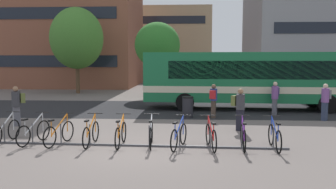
% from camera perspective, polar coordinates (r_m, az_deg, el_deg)
% --- Properties ---
extents(ground, '(200.00, 200.00, 0.00)m').
position_cam_1_polar(ground, '(11.03, -5.07, -8.92)').
color(ground, '#6B605B').
extents(bus_lane_asphalt, '(80.00, 7.20, 0.01)m').
position_cam_1_polar(bus_lane_asphalt, '(19.91, -1.40, -2.33)').
color(bus_lane_asphalt, '#232326').
rests_on(bus_lane_asphalt, ground).
extents(city_bus, '(12.14, 3.18, 3.20)m').
position_cam_1_polar(city_bus, '(20.02, 13.53, 2.65)').
color(city_bus, '#196B3D').
rests_on(city_bus, ground).
extents(bike_rack, '(9.77, 0.44, 0.70)m').
position_cam_1_polar(bike_rack, '(11.35, -5.58, -8.03)').
color(bike_rack, '#47474C').
rests_on(bike_rack, ground).
extents(parked_bicycle_silver_0, '(0.52, 1.72, 0.99)m').
position_cam_1_polar(parked_bicycle_silver_0, '(12.95, -25.27, -5.51)').
color(parked_bicycle_silver_0, black).
rests_on(parked_bicycle_silver_0, ground).
extents(parked_bicycle_silver_1, '(0.60, 1.69, 0.99)m').
position_cam_1_polar(parked_bicycle_silver_1, '(12.43, -21.26, -5.81)').
color(parked_bicycle_silver_1, black).
rests_on(parked_bicycle_silver_1, ground).
extents(parked_bicycle_orange_2, '(0.59, 1.69, 0.99)m').
position_cam_1_polar(parked_bicycle_orange_2, '(11.99, -17.50, -6.10)').
color(parked_bicycle_orange_2, black).
rests_on(parked_bicycle_orange_2, ground).
extents(parked_bicycle_orange_3, '(0.52, 1.72, 0.99)m').
position_cam_1_polar(parked_bicycle_orange_3, '(11.64, -12.57, -6.31)').
color(parked_bicycle_orange_3, black).
rests_on(parked_bicycle_orange_3, ground).
extents(parked_bicycle_orange_4, '(0.52, 1.72, 0.99)m').
position_cam_1_polar(parked_bicycle_orange_4, '(11.38, -7.79, -6.51)').
color(parked_bicycle_orange_4, black).
rests_on(parked_bicycle_orange_4, ground).
extents(parked_bicycle_silver_5, '(0.52, 1.72, 0.99)m').
position_cam_1_polar(parked_bicycle_silver_5, '(11.30, -2.79, -6.55)').
color(parked_bicycle_silver_5, black).
rests_on(parked_bicycle_silver_5, ground).
extents(parked_bicycle_blue_6, '(0.63, 1.67, 0.99)m').
position_cam_1_polar(parked_bicycle_blue_6, '(11.01, 1.80, -6.88)').
color(parked_bicycle_blue_6, black).
rests_on(parked_bicycle_blue_6, ground).
extents(parked_bicycle_red_7, '(0.52, 1.72, 0.99)m').
position_cam_1_polar(parked_bicycle_red_7, '(11.03, 7.09, -6.89)').
color(parked_bicycle_red_7, black).
rests_on(parked_bicycle_red_7, ground).
extents(parked_bicycle_purple_8, '(0.52, 1.72, 0.99)m').
position_cam_1_polar(parked_bicycle_purple_8, '(11.17, 12.26, -6.82)').
color(parked_bicycle_purple_8, black).
rests_on(parked_bicycle_purple_8, ground).
extents(parked_bicycle_blue_9, '(0.52, 1.72, 0.99)m').
position_cam_1_polar(parked_bicycle_blue_9, '(11.38, 17.17, -6.71)').
color(parked_bicycle_blue_9, black).
rests_on(parked_bicycle_blue_9, ground).
extents(commuter_grey_pack_0, '(0.58, 0.59, 1.71)m').
position_cam_1_polar(commuter_grey_pack_0, '(17.46, 24.50, -0.73)').
color(commuter_grey_pack_0, '#2D3851').
rests_on(commuter_grey_pack_0, ground).
extents(commuter_red_pack_1, '(0.43, 0.58, 1.64)m').
position_cam_1_polar(commuter_red_pack_1, '(16.68, 7.50, -0.68)').
color(commuter_red_pack_1, '#47382D').
rests_on(commuter_red_pack_1, ground).
extents(commuter_navy_pack_2, '(0.51, 0.60, 1.69)m').
position_cam_1_polar(commuter_navy_pack_2, '(18.43, 17.23, -0.21)').
color(commuter_navy_pack_2, '#565660').
rests_on(commuter_navy_pack_2, ground).
extents(commuter_olive_pack_3, '(0.60, 0.56, 1.67)m').
position_cam_1_polar(commuter_olive_pack_3, '(13.91, 11.70, -1.94)').
color(commuter_olive_pack_3, black).
rests_on(commuter_olive_pack_3, ground).
extents(commuter_olive_pack_4, '(0.60, 0.56, 1.69)m').
position_cam_1_polar(commuter_olive_pack_4, '(15.92, -23.62, -1.32)').
color(commuter_olive_pack_4, '#565660').
rests_on(commuter_olive_pack_4, ground).
extents(trash_bin, '(0.55, 0.55, 1.03)m').
position_cam_1_polar(trash_bin, '(16.78, 3.26, -2.06)').
color(trash_bin, '#232328').
rests_on(trash_bin, ground).
extents(street_tree_0, '(3.41, 3.41, 5.62)m').
position_cam_1_polar(street_tree_0, '(26.31, -1.77, 8.13)').
color(street_tree_0, brown).
rests_on(street_tree_0, ground).
extents(street_tree_1, '(4.39, 4.39, 7.16)m').
position_cam_1_polar(street_tree_1, '(30.15, -14.80, 8.94)').
color(street_tree_1, brown).
rests_on(street_tree_1, ground).
extents(building_left_wing, '(16.95, 11.35, 17.86)m').
position_cam_1_polar(building_left_wing, '(40.71, -17.51, 14.12)').
color(building_left_wing, brown).
rests_on(building_left_wing, ground).
extents(building_centre_block, '(16.13, 10.85, 10.66)m').
position_cam_1_polar(building_centre_block, '(55.94, -1.52, 8.29)').
color(building_centre_block, tan).
rests_on(building_centre_block, ground).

